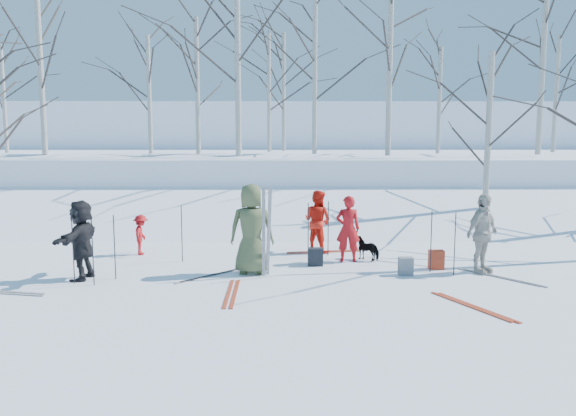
{
  "coord_description": "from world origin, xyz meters",
  "views": [
    {
      "loc": [
        -0.15,
        -11.18,
        2.94
      ],
      "look_at": [
        0.0,
        1.5,
        1.3
      ],
      "focal_mm": 35.0,
      "sensor_mm": 36.0,
      "label": 1
    }
  ],
  "objects_px": {
    "skier_grey_west": "(81,240)",
    "backpack_red": "(436,260)",
    "dog": "(368,248)",
    "backpack_dark": "(315,257)",
    "skier_cream_east": "(482,234)",
    "backpack_grey": "(406,266)",
    "skier_red_seated": "(141,235)",
    "skier_red_north": "(348,229)",
    "skier_olive_center": "(252,229)",
    "skier_redor_behind": "(318,221)"
  },
  "relations": [
    {
      "from": "skier_red_seated",
      "to": "backpack_dark",
      "type": "bearing_deg",
      "value": -109.45
    },
    {
      "from": "skier_cream_east",
      "to": "skier_redor_behind",
      "type": "bearing_deg",
      "value": 108.72
    },
    {
      "from": "skier_red_north",
      "to": "backpack_dark",
      "type": "relative_size",
      "value": 3.89
    },
    {
      "from": "dog",
      "to": "skier_red_seated",
      "type": "bearing_deg",
      "value": -58.34
    },
    {
      "from": "skier_grey_west",
      "to": "backpack_grey",
      "type": "distance_m",
      "value": 6.77
    },
    {
      "from": "backpack_grey",
      "to": "skier_grey_west",
      "type": "bearing_deg",
      "value": -177.88
    },
    {
      "from": "skier_cream_east",
      "to": "backpack_grey",
      "type": "distance_m",
      "value": 1.8
    },
    {
      "from": "skier_olive_center",
      "to": "skier_grey_west",
      "type": "height_order",
      "value": "skier_olive_center"
    },
    {
      "from": "dog",
      "to": "backpack_dark",
      "type": "xyz_separation_m",
      "value": [
        -1.3,
        -0.58,
        -0.08
      ]
    },
    {
      "from": "skier_olive_center",
      "to": "backpack_red",
      "type": "distance_m",
      "value": 4.15
    },
    {
      "from": "skier_red_seated",
      "to": "backpack_grey",
      "type": "bearing_deg",
      "value": -112.62
    },
    {
      "from": "skier_redor_behind",
      "to": "backpack_red",
      "type": "xyz_separation_m",
      "value": [
        2.52,
        -1.9,
        -0.58
      ]
    },
    {
      "from": "skier_red_seated",
      "to": "backpack_grey",
      "type": "relative_size",
      "value": 2.63
    },
    {
      "from": "dog",
      "to": "backpack_red",
      "type": "height_order",
      "value": "dog"
    },
    {
      "from": "dog",
      "to": "backpack_dark",
      "type": "height_order",
      "value": "dog"
    },
    {
      "from": "skier_grey_west",
      "to": "backpack_red",
      "type": "bearing_deg",
      "value": 103.63
    },
    {
      "from": "skier_red_seated",
      "to": "backpack_grey",
      "type": "height_order",
      "value": "skier_red_seated"
    },
    {
      "from": "dog",
      "to": "backpack_red",
      "type": "relative_size",
      "value": 1.55
    },
    {
      "from": "skier_cream_east",
      "to": "dog",
      "type": "distance_m",
      "value": 2.66
    },
    {
      "from": "skier_red_north",
      "to": "skier_cream_east",
      "type": "relative_size",
      "value": 0.91
    },
    {
      "from": "skier_red_seated",
      "to": "skier_cream_east",
      "type": "distance_m",
      "value": 8.04
    },
    {
      "from": "backpack_red",
      "to": "backpack_grey",
      "type": "xyz_separation_m",
      "value": [
        -0.8,
        -0.55,
        -0.02
      ]
    },
    {
      "from": "skier_redor_behind",
      "to": "backpack_grey",
      "type": "xyz_separation_m",
      "value": [
        1.72,
        -2.44,
        -0.6
      ]
    },
    {
      "from": "backpack_red",
      "to": "skier_cream_east",
      "type": "bearing_deg",
      "value": -23.58
    },
    {
      "from": "skier_red_north",
      "to": "backpack_red",
      "type": "distance_m",
      "value": 2.11
    },
    {
      "from": "skier_grey_west",
      "to": "backpack_grey",
      "type": "xyz_separation_m",
      "value": [
        6.73,
        0.25,
        -0.63
      ]
    },
    {
      "from": "skier_cream_east",
      "to": "skier_grey_west",
      "type": "xyz_separation_m",
      "value": [
        -8.39,
        -0.42,
        -0.04
      ]
    },
    {
      "from": "skier_red_north",
      "to": "backpack_red",
      "type": "bearing_deg",
      "value": 159.03
    },
    {
      "from": "skier_red_seated",
      "to": "backpack_red",
      "type": "xyz_separation_m",
      "value": [
        6.92,
        -1.6,
        -0.29
      ]
    },
    {
      "from": "skier_olive_center",
      "to": "backpack_grey",
      "type": "relative_size",
      "value": 5.1
    },
    {
      "from": "skier_red_north",
      "to": "dog",
      "type": "height_order",
      "value": "skier_red_north"
    },
    {
      "from": "skier_redor_behind",
      "to": "skier_red_seated",
      "type": "relative_size",
      "value": 1.58
    },
    {
      "from": "skier_redor_behind",
      "to": "backpack_red",
      "type": "distance_m",
      "value": 3.2
    },
    {
      "from": "skier_cream_east",
      "to": "dog",
      "type": "relative_size",
      "value": 2.63
    },
    {
      "from": "backpack_grey",
      "to": "skier_olive_center",
      "type": "bearing_deg",
      "value": 176.7
    },
    {
      "from": "dog",
      "to": "backpack_dark",
      "type": "bearing_deg",
      "value": -27.44
    },
    {
      "from": "skier_red_seated",
      "to": "backpack_dark",
      "type": "relative_size",
      "value": 2.49
    },
    {
      "from": "skier_olive_center",
      "to": "backpack_dark",
      "type": "xyz_separation_m",
      "value": [
        1.41,
        0.73,
        -0.77
      ]
    },
    {
      "from": "skier_red_seated",
      "to": "backpack_red",
      "type": "distance_m",
      "value": 7.11
    },
    {
      "from": "skier_cream_east",
      "to": "backpack_red",
      "type": "height_order",
      "value": "skier_cream_east"
    },
    {
      "from": "skier_cream_east",
      "to": "skier_grey_west",
      "type": "relative_size",
      "value": 1.04
    },
    {
      "from": "skier_grey_west",
      "to": "backpack_red",
      "type": "xyz_separation_m",
      "value": [
        7.53,
        0.8,
        -0.61
      ]
    },
    {
      "from": "backpack_grey",
      "to": "skier_cream_east",
      "type": "bearing_deg",
      "value": 5.91
    },
    {
      "from": "skier_redor_behind",
      "to": "skier_red_seated",
      "type": "xyz_separation_m",
      "value": [
        -4.4,
        -0.29,
        -0.29
      ]
    },
    {
      "from": "backpack_red",
      "to": "skier_olive_center",
      "type": "bearing_deg",
      "value": -174.95
    },
    {
      "from": "skier_cream_east",
      "to": "backpack_grey",
      "type": "relative_size",
      "value": 4.52
    },
    {
      "from": "skier_red_north",
      "to": "backpack_grey",
      "type": "bearing_deg",
      "value": 130.65
    },
    {
      "from": "skier_cream_east",
      "to": "skier_grey_west",
      "type": "bearing_deg",
      "value": 145.5
    },
    {
      "from": "skier_grey_west",
      "to": "dog",
      "type": "xyz_separation_m",
      "value": [
        6.17,
        1.75,
        -0.55
      ]
    },
    {
      "from": "skier_red_seated",
      "to": "dog",
      "type": "bearing_deg",
      "value": -99.95
    }
  ]
}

